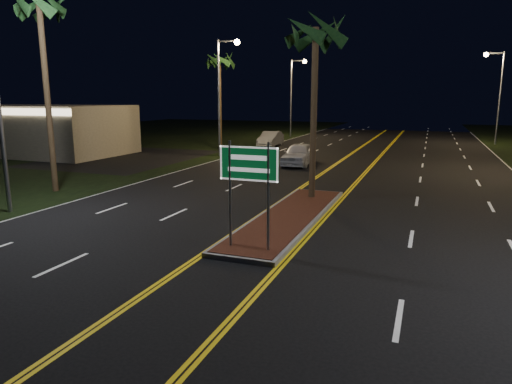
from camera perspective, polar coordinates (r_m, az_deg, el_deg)
The scene contains 14 objects.
ground at distance 11.45m, azimuth -6.17°, elevation -11.86°, with size 120.00×120.00×0.00m, color black.
grass_left at distance 49.12m, azimuth -24.58°, elevation 5.27°, with size 40.00×110.00×0.01m, color black.
median_island at distance 17.61m, azimuth 4.20°, elevation -3.10°, with size 2.25×10.25×0.17m.
highway_sign at distance 13.23m, azimuth -0.90°, elevation 2.28°, with size 1.80×0.08×3.20m.
commercial_building at distance 42.63m, azimuth -25.77°, elevation 7.06°, with size 15.00×8.12×4.00m.
streetlight_left_near at distance 20.44m, azimuth -29.19°, elevation 13.30°, with size 1.91×0.44×9.00m.
streetlight_left_mid at distance 36.75m, azimuth -4.14°, elevation 13.32°, with size 1.91×0.44×9.00m.
streetlight_left_far at distance 55.53m, azimuth 4.80°, elevation 12.73°, with size 1.91×0.44×9.00m.
streetlight_right_far at distance 51.66m, azimuth 27.86°, elevation 11.54°, with size 1.91×0.44×9.00m.
palm_median at distance 20.59m, azimuth 7.48°, elevation 19.14°, with size 2.40×2.40×8.30m.
palm_left_near at distance 24.86m, azimuth -25.48°, elevation 20.12°, with size 2.40×2.40×9.80m.
palm_left_far at distance 41.41m, azimuth -4.62°, elevation 16.02°, with size 2.40×2.40×8.80m.
car_near at distance 31.77m, azimuth 5.37°, elevation 4.97°, with size 2.30×5.36×1.79m, color white.
car_far at distance 44.17m, azimuth 1.83°, elevation 6.80°, with size 2.16×5.04×1.68m, color silver.
Camera 1 is at (4.84, -9.33, 4.55)m, focal length 32.00 mm.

